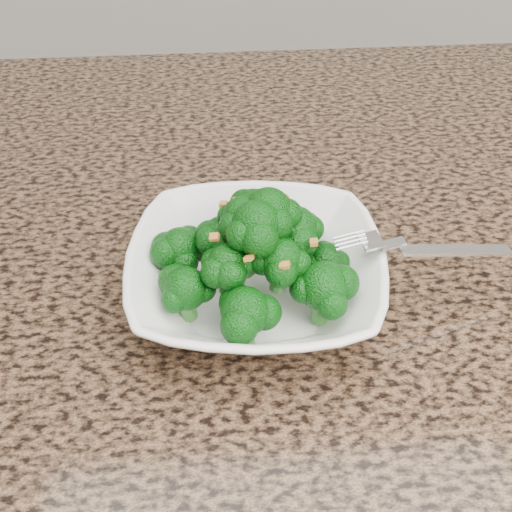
{
  "coord_description": "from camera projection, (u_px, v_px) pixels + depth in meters",
  "views": [
    {
      "loc": [
        -0.18,
        -0.15,
        1.31
      ],
      "look_at": [
        -0.15,
        0.27,
        0.95
      ],
      "focal_mm": 45.0,
      "sensor_mm": 36.0,
      "label": 1
    }
  ],
  "objects": [
    {
      "name": "fork",
      "position": [
        397.0,
        244.0,
        0.55
      ],
      "size": [
        0.18,
        0.06,
        0.01
      ],
      "primitive_type": null,
      "rotation": [
        0.0,
        0.0,
        0.18
      ],
      "color": "silver",
      "rests_on": "bowl"
    },
    {
      "name": "granite_counter",
      "position": [
        405.0,
        276.0,
        0.63
      ],
      "size": [
        1.64,
        1.04,
        0.03
      ],
      "primitive_type": "cube",
      "color": "brown",
      "rests_on": "cabinet"
    },
    {
      "name": "bowl",
      "position": [
        256.0,
        275.0,
        0.57
      ],
      "size": [
        0.24,
        0.24,
        0.05
      ],
      "primitive_type": "imported",
      "rotation": [
        0.0,
        0.0,
        -0.09
      ],
      "color": "white",
      "rests_on": "granite_counter"
    },
    {
      "name": "garlic_topping",
      "position": [
        256.0,
        176.0,
        0.5
      ],
      "size": [
        0.12,
        0.12,
        0.01
      ],
      "primitive_type": null,
      "color": "orange",
      "rests_on": "broccoli_pile"
    },
    {
      "name": "broccoli_pile",
      "position": [
        256.0,
        217.0,
        0.52
      ],
      "size": [
        0.2,
        0.2,
        0.07
      ],
      "primitive_type": null,
      "color": "#084D0A",
      "rests_on": "bowl"
    },
    {
      "name": "cabinet",
      "position": [
        358.0,
        508.0,
        0.92
      ],
      "size": [
        1.55,
        0.95,
        0.87
      ],
      "primitive_type": "cube",
      "color": "#372416",
      "rests_on": "ground"
    }
  ]
}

